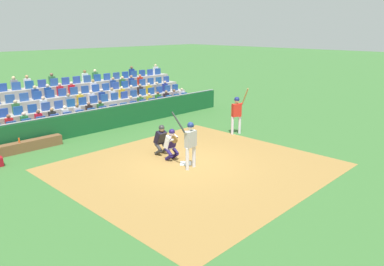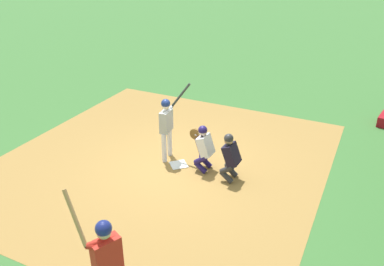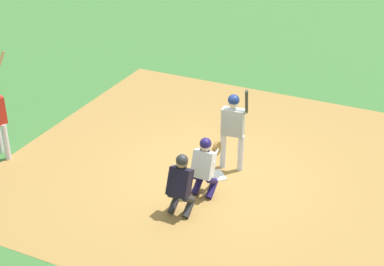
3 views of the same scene
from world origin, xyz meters
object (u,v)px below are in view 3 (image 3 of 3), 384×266
object	(u,v)px
batter_at_plate	(233,124)
home_plate_umpire	(181,182)
home_plate_marker	(214,176)
catcher_crouching	(205,164)

from	to	relation	value
batter_at_plate	home_plate_umpire	distance (m)	2.02
home_plate_marker	catcher_crouching	size ratio (longest dim) A/B	0.34
home_plate_umpire	home_plate_marker	bearing A→B (deg)	88.56
batter_at_plate	catcher_crouching	world-z (taller)	batter_at_plate
home_plate_marker	catcher_crouching	world-z (taller)	catcher_crouching
catcher_crouching	batter_at_plate	bearing A→B (deg)	84.27
batter_at_plate	home_plate_umpire	bearing A→B (deg)	-97.47
batter_at_plate	catcher_crouching	bearing A→B (deg)	-95.73
home_plate_marker	batter_at_plate	world-z (taller)	batter_at_plate
batter_at_plate	home_plate_marker	bearing A→B (deg)	-115.26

